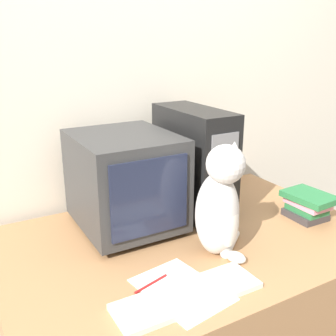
{
  "coord_description": "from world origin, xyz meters",
  "views": [
    {
      "loc": [
        -0.76,
        -0.69,
        1.49
      ],
      "look_at": [
        -0.08,
        0.51,
        1.04
      ],
      "focal_mm": 42.0,
      "sensor_mm": 36.0,
      "label": 1
    }
  ],
  "objects_px": {
    "computer_tower": "(193,161)",
    "pen": "(151,284)",
    "crt_monitor": "(125,181)",
    "book_stack": "(307,205)",
    "cat": "(220,205)",
    "keyboard": "(188,295)"
  },
  "relations": [
    {
      "from": "crt_monitor",
      "to": "cat",
      "type": "distance_m",
      "value": 0.42
    },
    {
      "from": "book_stack",
      "to": "keyboard",
      "type": "bearing_deg",
      "value": -163.55
    },
    {
      "from": "book_stack",
      "to": "crt_monitor",
      "type": "bearing_deg",
      "value": 156.71
    },
    {
      "from": "book_stack",
      "to": "pen",
      "type": "relative_size",
      "value": 1.65
    },
    {
      "from": "computer_tower",
      "to": "book_stack",
      "type": "bearing_deg",
      "value": -39.1
    },
    {
      "from": "book_stack",
      "to": "pen",
      "type": "bearing_deg",
      "value": -172.52
    },
    {
      "from": "keyboard",
      "to": "crt_monitor",
      "type": "bearing_deg",
      "value": 86.4
    },
    {
      "from": "cat",
      "to": "book_stack",
      "type": "xyz_separation_m",
      "value": [
        0.52,
        0.06,
        -0.13
      ]
    },
    {
      "from": "book_stack",
      "to": "pen",
      "type": "xyz_separation_m",
      "value": [
        -0.82,
        -0.11,
        -0.06
      ]
    },
    {
      "from": "computer_tower",
      "to": "pen",
      "type": "bearing_deg",
      "value": -135.42
    },
    {
      "from": "computer_tower",
      "to": "keyboard",
      "type": "distance_m",
      "value": 0.69
    },
    {
      "from": "computer_tower",
      "to": "pen",
      "type": "xyz_separation_m",
      "value": [
        -0.43,
        -0.42,
        -0.23
      ]
    },
    {
      "from": "cat",
      "to": "computer_tower",
      "type": "bearing_deg",
      "value": 54.85
    },
    {
      "from": "pen",
      "to": "keyboard",
      "type": "bearing_deg",
      "value": -59.78
    },
    {
      "from": "book_stack",
      "to": "pen",
      "type": "distance_m",
      "value": 0.83
    },
    {
      "from": "cat",
      "to": "pen",
      "type": "distance_m",
      "value": 0.36
    },
    {
      "from": "crt_monitor",
      "to": "keyboard",
      "type": "bearing_deg",
      "value": -93.6
    },
    {
      "from": "crt_monitor",
      "to": "pen",
      "type": "height_order",
      "value": "crt_monitor"
    },
    {
      "from": "crt_monitor",
      "to": "pen",
      "type": "bearing_deg",
      "value": -103.52
    },
    {
      "from": "keyboard",
      "to": "pen",
      "type": "bearing_deg",
      "value": 120.22
    },
    {
      "from": "crt_monitor",
      "to": "book_stack",
      "type": "xyz_separation_m",
      "value": [
        0.72,
        -0.31,
        -0.14
      ]
    },
    {
      "from": "computer_tower",
      "to": "book_stack",
      "type": "xyz_separation_m",
      "value": [
        0.39,
        -0.32,
        -0.17
      ]
    }
  ]
}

